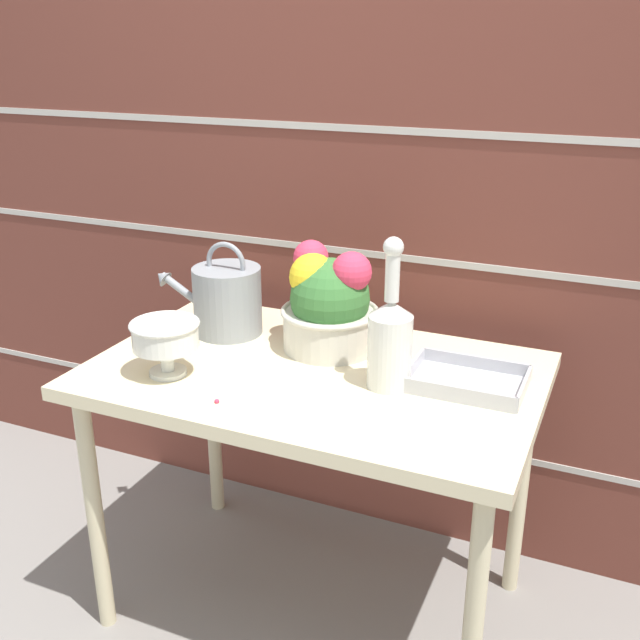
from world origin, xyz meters
name	(u,v)px	position (x,y,z in m)	size (l,w,h in m)	color
ground_plane	(315,603)	(0.00, 0.00, 0.00)	(12.00, 12.00, 0.00)	gray
brick_wall	(383,191)	(0.00, 0.49, 1.10)	(3.60, 0.08, 2.20)	brown
patio_table	(314,396)	(0.00, 0.00, 0.66)	(1.12, 0.71, 0.74)	beige
watering_can	(226,299)	(-0.33, 0.13, 0.84)	(0.34, 0.19, 0.26)	gray
crystal_pedestal_bowl	(165,337)	(-0.32, -0.17, 0.84)	(0.17, 0.17, 0.14)	silver
flower_planter	(329,304)	(-0.02, 0.14, 0.87)	(0.26, 0.26, 0.28)	beige
glass_decanter	(390,337)	(0.20, -0.02, 0.87)	(0.11, 0.11, 0.37)	silver
wire_tray	(467,382)	(0.37, 0.06, 0.75)	(0.28, 0.20, 0.04)	#B7B7BC
fallen_petal	(217,401)	(-0.13, -0.26, 0.74)	(0.01, 0.01, 0.01)	#E03856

